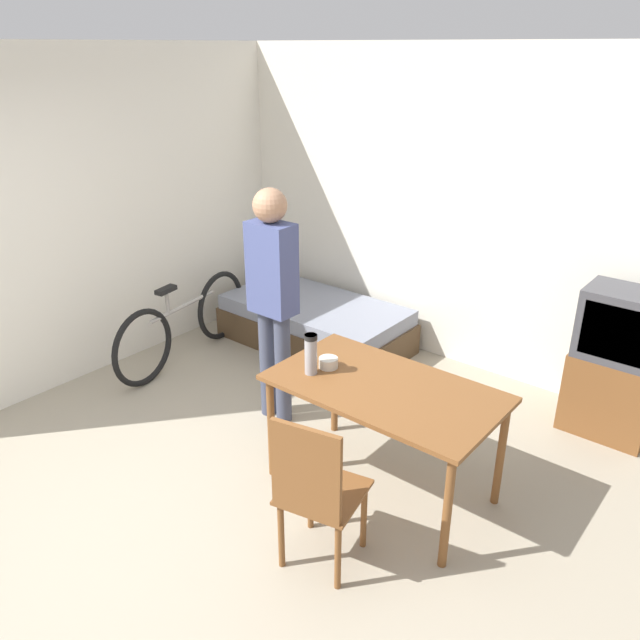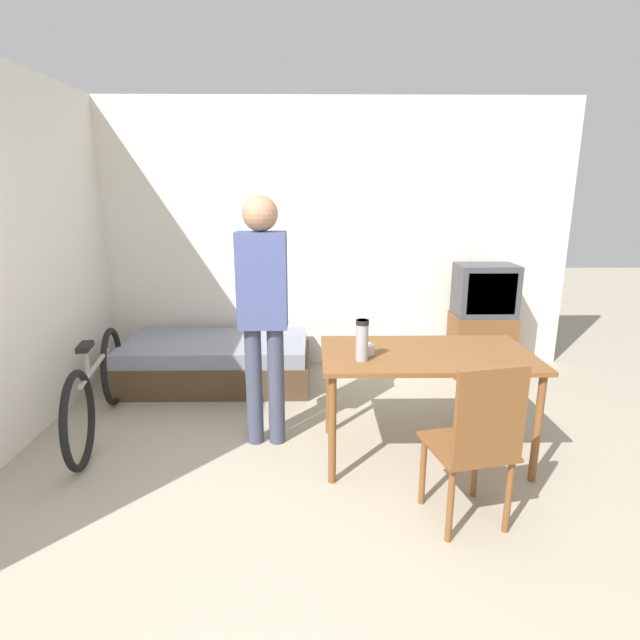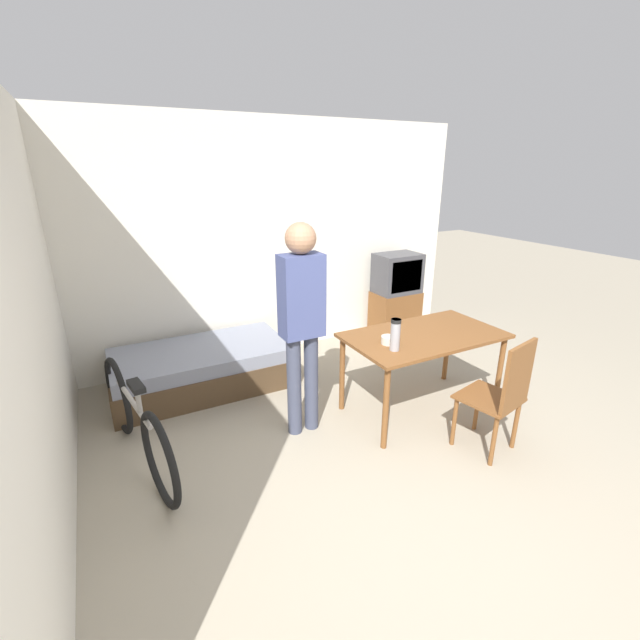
{
  "view_description": "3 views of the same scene",
  "coord_description": "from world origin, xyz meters",
  "px_view_note": "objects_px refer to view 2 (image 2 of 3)",
  "views": [
    {
      "loc": [
        2.54,
        -1.53,
        2.67
      ],
      "look_at": [
        -0.03,
        1.63,
        0.86
      ],
      "focal_mm": 35.0,
      "sensor_mm": 36.0,
      "label": 1
    },
    {
      "loc": [
        -0.0,
        -1.9,
        1.82
      ],
      "look_at": [
        0.05,
        1.75,
        0.87
      ],
      "focal_mm": 28.0,
      "sensor_mm": 36.0,
      "label": 2
    },
    {
      "loc": [
        -1.73,
        -1.42,
        2.18
      ],
      "look_at": [
        -0.05,
        1.75,
        0.88
      ],
      "focal_mm": 24.0,
      "sensor_mm": 36.0,
      "label": 3
    }
  ],
  "objects_px": {
    "wooden_chair": "(478,439)",
    "person_standing": "(263,303)",
    "dining_table": "(426,364)",
    "thermos_flask": "(362,338)",
    "daybed": "(217,362)",
    "tv": "(483,321)",
    "mate_bowl": "(365,349)",
    "bicycle": "(97,388)"
  },
  "relations": [
    {
      "from": "wooden_chair",
      "to": "person_standing",
      "type": "xyz_separation_m",
      "value": [
        -1.22,
        1.0,
        0.52
      ]
    },
    {
      "from": "daybed",
      "to": "thermos_flask",
      "type": "bearing_deg",
      "value": -51.14
    },
    {
      "from": "bicycle",
      "to": "thermos_flask",
      "type": "distance_m",
      "value": 2.12
    },
    {
      "from": "tv",
      "to": "mate_bowl",
      "type": "relative_size",
      "value": 9.03
    },
    {
      "from": "dining_table",
      "to": "thermos_flask",
      "type": "xyz_separation_m",
      "value": [
        -0.45,
        -0.16,
        0.23
      ]
    },
    {
      "from": "tv",
      "to": "bicycle",
      "type": "xyz_separation_m",
      "value": [
        -3.35,
        -1.21,
        -0.21
      ]
    },
    {
      "from": "tv",
      "to": "mate_bowl",
      "type": "xyz_separation_m",
      "value": [
        -1.35,
        -1.64,
        0.24
      ]
    },
    {
      "from": "bicycle",
      "to": "person_standing",
      "type": "height_order",
      "value": "person_standing"
    },
    {
      "from": "daybed",
      "to": "tv",
      "type": "distance_m",
      "value": 2.66
    },
    {
      "from": "tv",
      "to": "bicycle",
      "type": "relative_size",
      "value": 0.65
    },
    {
      "from": "mate_bowl",
      "to": "tv",
      "type": "bearing_deg",
      "value": 50.62
    },
    {
      "from": "person_standing",
      "to": "dining_table",
      "type": "bearing_deg",
      "value": -10.39
    },
    {
      "from": "mate_bowl",
      "to": "thermos_flask",
      "type": "bearing_deg",
      "value": -105.4
    },
    {
      "from": "daybed",
      "to": "dining_table",
      "type": "xyz_separation_m",
      "value": [
        1.7,
        -1.39,
        0.47
      ]
    },
    {
      "from": "thermos_flask",
      "to": "daybed",
      "type": "bearing_deg",
      "value": 128.86
    },
    {
      "from": "bicycle",
      "to": "mate_bowl",
      "type": "height_order",
      "value": "mate_bowl"
    },
    {
      "from": "thermos_flask",
      "to": "mate_bowl",
      "type": "bearing_deg",
      "value": 74.6
    },
    {
      "from": "tv",
      "to": "wooden_chair",
      "type": "relative_size",
      "value": 1.15
    },
    {
      "from": "daybed",
      "to": "person_standing",
      "type": "relative_size",
      "value": 0.99
    },
    {
      "from": "person_standing",
      "to": "daybed",
      "type": "bearing_deg",
      "value": 116.34
    },
    {
      "from": "daybed",
      "to": "dining_table",
      "type": "distance_m",
      "value": 2.25
    },
    {
      "from": "tv",
      "to": "person_standing",
      "type": "xyz_separation_m",
      "value": [
        -2.04,
        -1.41,
        0.5
      ]
    },
    {
      "from": "daybed",
      "to": "thermos_flask",
      "type": "height_order",
      "value": "thermos_flask"
    },
    {
      "from": "wooden_chair",
      "to": "mate_bowl",
      "type": "xyz_separation_m",
      "value": [
        -0.52,
        0.77,
        0.25
      ]
    },
    {
      "from": "tv",
      "to": "person_standing",
      "type": "height_order",
      "value": "person_standing"
    },
    {
      "from": "bicycle",
      "to": "person_standing",
      "type": "xyz_separation_m",
      "value": [
        1.31,
        -0.19,
        0.71
      ]
    },
    {
      "from": "person_standing",
      "to": "wooden_chair",
      "type": "bearing_deg",
      "value": -39.41
    },
    {
      "from": "thermos_flask",
      "to": "wooden_chair",
      "type": "bearing_deg",
      "value": -48.79
    },
    {
      "from": "wooden_chair",
      "to": "bicycle",
      "type": "bearing_deg",
      "value": 154.62
    },
    {
      "from": "daybed",
      "to": "bicycle",
      "type": "xyz_separation_m",
      "value": [
        -0.72,
        -0.99,
        0.14
      ]
    },
    {
      "from": "dining_table",
      "to": "person_standing",
      "type": "distance_m",
      "value": 1.19
    },
    {
      "from": "tv",
      "to": "wooden_chair",
      "type": "xyz_separation_m",
      "value": [
        -0.82,
        -2.41,
        -0.01
      ]
    },
    {
      "from": "dining_table",
      "to": "mate_bowl",
      "type": "bearing_deg",
      "value": -176.18
    },
    {
      "from": "wooden_chair",
      "to": "thermos_flask",
      "type": "bearing_deg",
      "value": 131.21
    },
    {
      "from": "wooden_chair",
      "to": "bicycle",
      "type": "xyz_separation_m",
      "value": [
        -2.53,
        1.2,
        -0.19
      ]
    },
    {
      "from": "dining_table",
      "to": "thermos_flask",
      "type": "relative_size",
      "value": 5.27
    },
    {
      "from": "wooden_chair",
      "to": "daybed",
      "type": "bearing_deg",
      "value": 129.56
    },
    {
      "from": "bicycle",
      "to": "thermos_flask",
      "type": "xyz_separation_m",
      "value": [
        1.97,
        -0.56,
        0.56
      ]
    },
    {
      "from": "person_standing",
      "to": "mate_bowl",
      "type": "xyz_separation_m",
      "value": [
        0.7,
        -0.23,
        -0.26
      ]
    },
    {
      "from": "wooden_chair",
      "to": "person_standing",
      "type": "relative_size",
      "value": 0.55
    },
    {
      "from": "tv",
      "to": "thermos_flask",
      "type": "xyz_separation_m",
      "value": [
        -1.38,
        -1.77,
        0.36
      ]
    },
    {
      "from": "bicycle",
      "to": "person_standing",
      "type": "distance_m",
      "value": 1.5
    }
  ]
}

